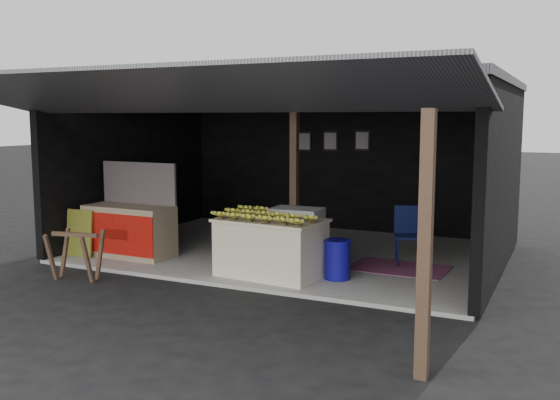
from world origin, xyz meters
The scene contains 13 objects.
ground centered at (0.00, 0.00, 0.00)m, with size 80.00×80.00×0.00m, color black.
concrete_slab centered at (0.00, 2.50, 0.03)m, with size 7.00×5.00×0.06m, color gray.
shophouse centered at (0.00, 2.82, 2.10)m, with size 7.40×7.29×3.02m.
banana_table centered at (0.45, 0.71, 0.49)m, with size 1.65×1.10×0.86m.
banana_pile centered at (0.45, 0.71, 1.01)m, with size 1.44×0.87×0.17m, color gold, non-canonical shape.
white_crate centered at (0.46, 1.65, 0.51)m, with size 0.83×0.58×0.90m.
neighbor_stall centered at (-2.34, 0.91, 0.54)m, with size 1.56×0.73×1.59m.
green_signboard centered at (-3.08, 0.49, 0.46)m, with size 0.54×0.04×0.80m, color black.
sawhorse centered at (-2.15, -0.59, 0.46)m, with size 0.76×0.75×0.73m.
water_barrel centered at (1.41, 0.97, 0.34)m, with size 0.38×0.38×0.55m, color #0F0B80.
plastic_chair centered at (2.11, 2.37, 0.62)m, with size 0.56×0.56×0.94m.
magenta_rug centered at (2.07, 2.00, 0.07)m, with size 1.50×1.00×0.01m, color maroon.
picture_frames centered at (-0.17, 4.89, 1.93)m, with size 1.62×0.04×0.46m.
Camera 1 is at (4.49, -7.48, 2.41)m, focal length 40.00 mm.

